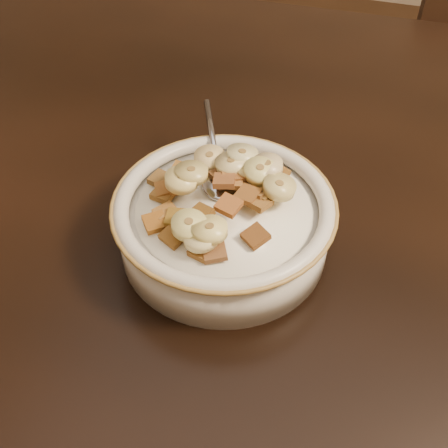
# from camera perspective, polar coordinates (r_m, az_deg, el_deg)

# --- Properties ---
(table) EXTENTS (1.42, 0.93, 0.04)m
(table) POSITION_cam_1_polar(r_m,az_deg,el_deg) (0.65, 18.20, 0.40)
(table) COLOR black
(table) RESTS_ON floor
(cereal_bowl) EXTENTS (0.20, 0.20, 0.05)m
(cereal_bowl) POSITION_cam_1_polar(r_m,az_deg,el_deg) (0.55, 0.00, -0.42)
(cereal_bowl) COLOR beige
(cereal_bowl) RESTS_ON table
(milk) EXTENTS (0.17, 0.17, 0.00)m
(milk) POSITION_cam_1_polar(r_m,az_deg,el_deg) (0.53, 0.00, 1.41)
(milk) COLOR white
(milk) RESTS_ON cereal_bowl
(spoon) EXTENTS (0.05, 0.06, 0.01)m
(spoon) POSITION_cam_1_polar(r_m,az_deg,el_deg) (0.55, -0.44, 4.09)
(spoon) COLOR #A8AEBE
(spoon) RESTS_ON cereal_bowl
(cereal_square_0) EXTENTS (0.02, 0.02, 0.01)m
(cereal_square_0) POSITION_cam_1_polar(r_m,az_deg,el_deg) (0.55, -6.41, 4.53)
(cereal_square_0) COLOR brown
(cereal_square_0) RESTS_ON milk
(cereal_square_1) EXTENTS (0.03, 0.03, 0.01)m
(cereal_square_1) POSITION_cam_1_polar(r_m,az_deg,el_deg) (0.50, -5.14, -1.19)
(cereal_square_1) COLOR brown
(cereal_square_1) RESTS_ON milk
(cereal_square_2) EXTENTS (0.02, 0.02, 0.01)m
(cereal_square_2) POSITION_cam_1_polar(r_m,az_deg,el_deg) (0.51, -4.79, 0.61)
(cereal_square_2) COLOR brown
(cereal_square_2) RESTS_ON milk
(cereal_square_3) EXTENTS (0.03, 0.03, 0.01)m
(cereal_square_3) POSITION_cam_1_polar(r_m,az_deg,el_deg) (0.52, 2.44, 2.98)
(cereal_square_3) COLOR brown
(cereal_square_3) RESTS_ON milk
(cereal_square_4) EXTENTS (0.03, 0.03, 0.01)m
(cereal_square_4) POSITION_cam_1_polar(r_m,az_deg,el_deg) (0.54, 1.45, 4.95)
(cereal_square_4) COLOR brown
(cereal_square_4) RESTS_ON milk
(cereal_square_5) EXTENTS (0.02, 0.02, 0.01)m
(cereal_square_5) POSITION_cam_1_polar(r_m,az_deg,el_deg) (0.56, 0.84, 5.45)
(cereal_square_5) COLOR #986321
(cereal_square_5) RESTS_ON milk
(cereal_square_6) EXTENTS (0.03, 0.03, 0.01)m
(cereal_square_6) POSITION_cam_1_polar(r_m,az_deg,el_deg) (0.53, 4.13, 3.30)
(cereal_square_6) COLOR olive
(cereal_square_6) RESTS_ON milk
(cereal_square_7) EXTENTS (0.03, 0.03, 0.01)m
(cereal_square_7) POSITION_cam_1_polar(r_m,az_deg,el_deg) (0.49, -2.49, -0.81)
(cereal_square_7) COLOR brown
(cereal_square_7) RESTS_ON milk
(cereal_square_8) EXTENTS (0.03, 0.03, 0.01)m
(cereal_square_8) POSITION_cam_1_polar(r_m,az_deg,el_deg) (0.50, -2.46, 1.01)
(cereal_square_8) COLOR brown
(cereal_square_8) RESTS_ON milk
(cereal_square_9) EXTENTS (0.03, 0.02, 0.01)m
(cereal_square_9) POSITION_cam_1_polar(r_m,az_deg,el_deg) (0.49, -2.18, -2.70)
(cereal_square_9) COLOR brown
(cereal_square_9) RESTS_ON milk
(cereal_square_10) EXTENTS (0.02, 0.02, 0.01)m
(cereal_square_10) POSITION_cam_1_polar(r_m,az_deg,el_deg) (0.53, 0.02, 4.42)
(cereal_square_10) COLOR brown
(cereal_square_10) RESTS_ON milk
(cereal_square_11) EXTENTS (0.03, 0.03, 0.01)m
(cereal_square_11) POSITION_cam_1_polar(r_m,az_deg,el_deg) (0.54, -5.92, 3.57)
(cereal_square_11) COLOR #965D23
(cereal_square_11) RESTS_ON milk
(cereal_square_12) EXTENTS (0.03, 0.03, 0.01)m
(cereal_square_12) POSITION_cam_1_polar(r_m,az_deg,el_deg) (0.52, 3.58, 2.22)
(cereal_square_12) COLOR brown
(cereal_square_12) RESTS_ON milk
(cereal_square_13) EXTENTS (0.03, 0.03, 0.01)m
(cereal_square_13) POSITION_cam_1_polar(r_m,az_deg,el_deg) (0.55, 3.96, 4.40)
(cereal_square_13) COLOR brown
(cereal_square_13) RESTS_ON milk
(cereal_square_14) EXTENTS (0.03, 0.03, 0.01)m
(cereal_square_14) POSITION_cam_1_polar(r_m,az_deg,el_deg) (0.48, -0.97, -2.79)
(cereal_square_14) COLOR brown
(cereal_square_14) RESTS_ON milk
(cereal_square_15) EXTENTS (0.02, 0.02, 0.01)m
(cereal_square_15) POSITION_cam_1_polar(r_m,az_deg,el_deg) (0.54, -6.15, 3.08)
(cereal_square_15) COLOR olive
(cereal_square_15) RESTS_ON milk
(cereal_square_16) EXTENTS (0.02, 0.02, 0.01)m
(cereal_square_16) POSITION_cam_1_polar(r_m,az_deg,el_deg) (0.56, -4.33, 5.46)
(cereal_square_16) COLOR #975B1D
(cereal_square_16) RESTS_ON milk
(cereal_square_17) EXTENTS (0.02, 0.02, 0.01)m
(cereal_square_17) POSITION_cam_1_polar(r_m,az_deg,el_deg) (0.50, 0.48, 1.90)
(cereal_square_17) COLOR brown
(cereal_square_17) RESTS_ON milk
(cereal_square_18) EXTENTS (0.03, 0.03, 0.01)m
(cereal_square_18) POSITION_cam_1_polar(r_m,az_deg,el_deg) (0.53, 0.81, 4.53)
(cereal_square_18) COLOR olive
(cereal_square_18) RESTS_ON milk
(cereal_square_19) EXTENTS (0.03, 0.03, 0.01)m
(cereal_square_19) POSITION_cam_1_polar(r_m,az_deg,el_deg) (0.56, 5.43, 5.04)
(cereal_square_19) COLOR brown
(cereal_square_19) RESTS_ON milk
(cereal_square_20) EXTENTS (0.03, 0.03, 0.01)m
(cereal_square_20) POSITION_cam_1_polar(r_m,az_deg,el_deg) (0.55, 1.99, 5.39)
(cereal_square_20) COLOR brown
(cereal_square_20) RESTS_ON milk
(cereal_square_21) EXTENTS (0.03, 0.03, 0.01)m
(cereal_square_21) POSITION_cam_1_polar(r_m,az_deg,el_deg) (0.51, -7.01, 0.17)
(cereal_square_21) COLOR brown
(cereal_square_21) RESTS_ON milk
(cereal_square_22) EXTENTS (0.03, 0.03, 0.01)m
(cereal_square_22) POSITION_cam_1_polar(r_m,az_deg,el_deg) (0.50, 3.23, -1.23)
(cereal_square_22) COLOR brown
(cereal_square_22) RESTS_ON milk
(cereal_square_23) EXTENTS (0.03, 0.03, 0.01)m
(cereal_square_23) POSITION_cam_1_polar(r_m,az_deg,el_deg) (0.52, -5.94, 1.20)
(cereal_square_23) COLOR olive
(cereal_square_23) RESTS_ON milk
(cereal_square_24) EXTENTS (0.02, 0.02, 0.01)m
(cereal_square_24) POSITION_cam_1_polar(r_m,az_deg,el_deg) (0.56, 0.79, 5.74)
(cereal_square_24) COLOR brown
(cereal_square_24) RESTS_ON milk
(cereal_square_25) EXTENTS (0.03, 0.03, 0.01)m
(cereal_square_25) POSITION_cam_1_polar(r_m,az_deg,el_deg) (0.54, -0.15, 4.98)
(cereal_square_25) COLOR brown
(cereal_square_25) RESTS_ON milk
(cereal_square_26) EXTENTS (0.03, 0.03, 0.01)m
(cereal_square_26) POSITION_cam_1_polar(r_m,az_deg,el_deg) (0.53, 3.54, 3.31)
(cereal_square_26) COLOR brown
(cereal_square_26) RESTS_ON milk
(cereal_square_27) EXTENTS (0.03, 0.03, 0.01)m
(cereal_square_27) POSITION_cam_1_polar(r_m,az_deg,el_deg) (0.54, 3.85, 4.37)
(cereal_square_27) COLOR brown
(cereal_square_27) RESTS_ON milk
(cereal_square_28) EXTENTS (0.02, 0.02, 0.01)m
(cereal_square_28) POSITION_cam_1_polar(r_m,az_deg,el_deg) (0.57, 1.31, 5.89)
(cereal_square_28) COLOR brown
(cereal_square_28) RESTS_ON milk
(banana_slice_0) EXTENTS (0.04, 0.04, 0.01)m
(banana_slice_0) POSITION_cam_1_polar(r_m,az_deg,el_deg) (0.54, 2.71, 5.76)
(banana_slice_0) COLOR #D3B672
(banana_slice_0) RESTS_ON milk
(banana_slice_1) EXTENTS (0.04, 0.04, 0.02)m
(banana_slice_1) POSITION_cam_1_polar(r_m,az_deg,el_deg) (0.52, 5.64, 3.76)
(banana_slice_1) COLOR #CEB47C
(banana_slice_1) RESTS_ON milk
(banana_slice_2) EXTENTS (0.04, 0.04, 0.01)m
(banana_slice_2) POSITION_cam_1_polar(r_m,az_deg,el_deg) (0.54, 4.36, 5.82)
(banana_slice_2) COLOR tan
(banana_slice_2) RESTS_ON milk
(banana_slice_3) EXTENTS (0.04, 0.04, 0.01)m
(banana_slice_3) POSITION_cam_1_polar(r_m,az_deg,el_deg) (0.48, -2.36, -1.31)
(banana_slice_3) COLOR #FDE7A5
(banana_slice_3) RESTS_ON milk
(banana_slice_4) EXTENTS (0.04, 0.04, 0.01)m
(banana_slice_4) POSITION_cam_1_polar(r_m,az_deg,el_deg) (0.48, -3.57, -0.12)
(banana_slice_4) COLOR #FFF599
(banana_slice_4) RESTS_ON milk
(banana_slice_5) EXTENTS (0.04, 0.04, 0.01)m
(banana_slice_5) POSITION_cam_1_polar(r_m,az_deg,el_deg) (0.52, -3.33, 5.21)
(banana_slice_5) COLOR tan
(banana_slice_5) RESTS_ON milk
(banana_slice_6) EXTENTS (0.04, 0.04, 0.01)m
(banana_slice_6) POSITION_cam_1_polar(r_m,az_deg,el_deg) (0.56, -1.47, 6.70)
(banana_slice_6) COLOR #EECF83
(banana_slice_6) RESTS_ON milk
(banana_slice_7) EXTENTS (0.04, 0.04, 0.01)m
(banana_slice_7) POSITION_cam_1_polar(r_m,az_deg,el_deg) (0.48, -1.46, -0.60)
(banana_slice_7) COLOR #F4D984
(banana_slice_7) RESTS_ON milk
(banana_slice_8) EXTENTS (0.04, 0.04, 0.01)m
(banana_slice_8) POSITION_cam_1_polar(r_m,az_deg,el_deg) (0.52, -4.33, 4.50)
(banana_slice_8) COLOR #FFF091
(banana_slice_8) RESTS_ON milk
(banana_slice_9) EXTENTS (0.04, 0.04, 0.01)m
(banana_slice_9) POSITION_cam_1_polar(r_m,az_deg,el_deg) (0.54, 0.74, 6.14)
(banana_slice_9) COLOR beige
(banana_slice_9) RESTS_ON milk
(banana_slice_10) EXTENTS (0.04, 0.04, 0.02)m
(banana_slice_10) POSITION_cam_1_polar(r_m,az_deg,el_deg) (0.53, 3.67, 5.38)
(banana_slice_10) COLOR #EDE07C
(banana_slice_10) RESTS_ON milk
(banana_slice_11) EXTENTS (0.03, 0.03, 0.01)m
(banana_slice_11) POSITION_cam_1_polar(r_m,az_deg,el_deg) (0.55, 1.86, 7.02)
(banana_slice_11) COLOR beige
(banana_slice_11) RESTS_ON milk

